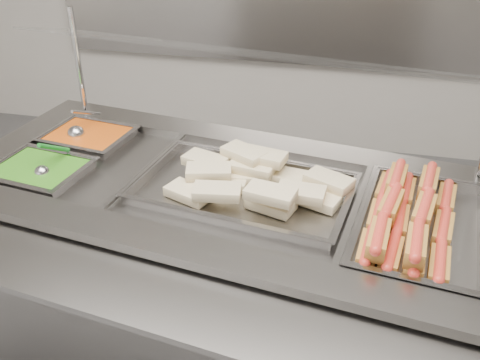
% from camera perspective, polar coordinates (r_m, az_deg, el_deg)
% --- Properties ---
extents(steam_counter, '(1.88, 1.04, 0.85)m').
position_cam_1_polar(steam_counter, '(1.94, -1.33, -11.24)').
color(steam_counter, slate).
rests_on(steam_counter, ground).
extents(tray_rail, '(1.73, 0.59, 0.05)m').
position_cam_1_polar(tray_rail, '(1.36, -9.47, -11.81)').
color(tray_rail, slate).
rests_on(tray_rail, steam_counter).
extents(sneeze_guard, '(1.59, 0.50, 0.42)m').
position_cam_1_polar(sneeze_guard, '(1.72, 1.05, 13.00)').
color(sneeze_guard, silver).
rests_on(sneeze_guard, steam_counter).
extents(pan_hotdogs, '(0.40, 0.56, 0.09)m').
position_cam_1_polar(pan_hotdogs, '(1.61, 18.52, -5.44)').
color(pan_hotdogs, gray).
rests_on(pan_hotdogs, steam_counter).
extents(pan_wraps, '(0.69, 0.47, 0.07)m').
position_cam_1_polar(pan_wraps, '(1.68, 0.30, -1.43)').
color(pan_wraps, gray).
rests_on(pan_wraps, steam_counter).
extents(pan_beans, '(0.31, 0.27, 0.09)m').
position_cam_1_polar(pan_beans, '(2.09, -15.76, 3.73)').
color(pan_beans, gray).
rests_on(pan_beans, steam_counter).
extents(pan_peas, '(0.31, 0.27, 0.09)m').
position_cam_1_polar(pan_peas, '(1.90, -20.45, 0.15)').
color(pan_peas, gray).
rests_on(pan_peas, steam_counter).
extents(hotdogs_in_buns, '(0.29, 0.51, 0.11)m').
position_cam_1_polar(hotdogs_in_buns, '(1.58, 17.53, -3.90)').
color(hotdogs_in_buns, '#90551E').
rests_on(hotdogs_in_buns, pan_hotdogs).
extents(tortilla_wraps, '(0.58, 0.34, 0.09)m').
position_cam_1_polar(tortilla_wraps, '(1.68, 1.65, 0.05)').
color(tortilla_wraps, '#CFB48A').
rests_on(tortilla_wraps, pan_wraps).
extents(ladle, '(0.07, 0.19, 0.13)m').
position_cam_1_polar(ladle, '(2.08, -17.00, 4.83)').
color(ladle, '#BABABF').
rests_on(ladle, pan_beans).
extents(serving_spoon, '(0.06, 0.17, 0.13)m').
position_cam_1_polar(serving_spoon, '(1.86, -20.13, 1.18)').
color(serving_spoon, '#BABABF').
rests_on(serving_spoon, pan_peas).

